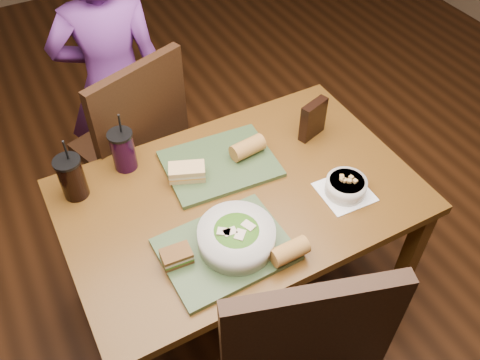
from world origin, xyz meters
name	(u,v)px	position (x,y,z in m)	size (l,w,h in m)	color
ground	(240,298)	(0.00, 0.00, 0.00)	(6.00, 6.00, 0.00)	#381C0B
dining_table	(240,209)	(0.00, 0.00, 0.66)	(1.30, 0.85, 0.75)	#573611
chair_far	(140,143)	(-0.19, 0.62, 0.59)	(0.58, 0.59, 1.06)	black
diner	(114,84)	(-0.18, 0.93, 0.71)	(0.52, 0.34, 1.43)	#672D7D
tray_near	(225,249)	(-0.17, -0.21, 0.76)	(0.42, 0.32, 0.02)	#344827
tray_far	(220,164)	(0.00, 0.17, 0.76)	(0.42, 0.32, 0.02)	#344827
salad_bowl	(237,236)	(-0.13, -0.21, 0.81)	(0.26, 0.26, 0.09)	silver
soup_bowl	(346,186)	(0.34, -0.18, 0.78)	(0.19, 0.19, 0.07)	white
sandwich_near	(177,256)	(-0.33, -0.18, 0.79)	(0.10, 0.07, 0.05)	#593819
sandwich_far	(187,172)	(-0.14, 0.15, 0.79)	(0.15, 0.12, 0.05)	tan
baguette_near	(290,251)	(0.00, -0.34, 0.80)	(0.06, 0.06, 0.13)	#AD7533
baguette_far	(248,148)	(0.12, 0.16, 0.80)	(0.07, 0.07, 0.14)	#AD7533
cup_cola	(72,177)	(-0.53, 0.28, 0.84)	(0.10, 0.10, 0.27)	black
cup_berry	(123,150)	(-0.32, 0.34, 0.84)	(0.10, 0.10, 0.26)	black
chip_bag	(313,119)	(0.42, 0.15, 0.83)	(0.13, 0.04, 0.17)	black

